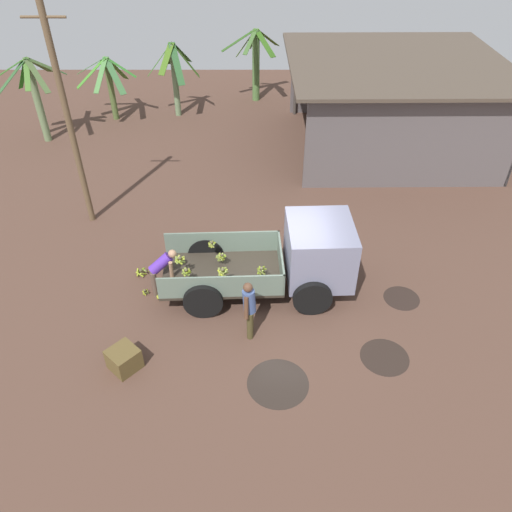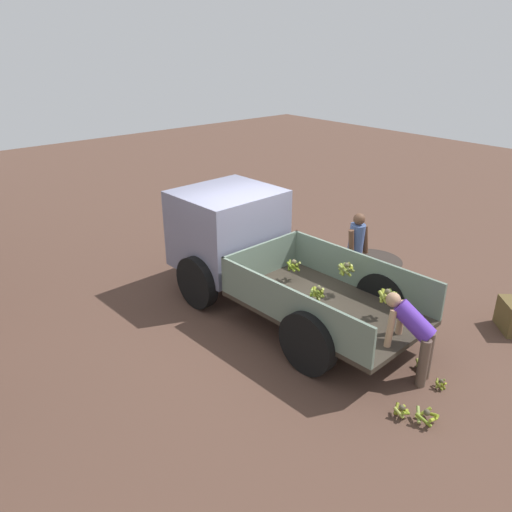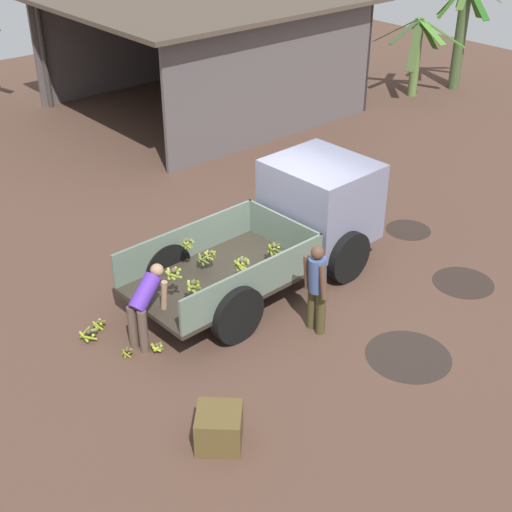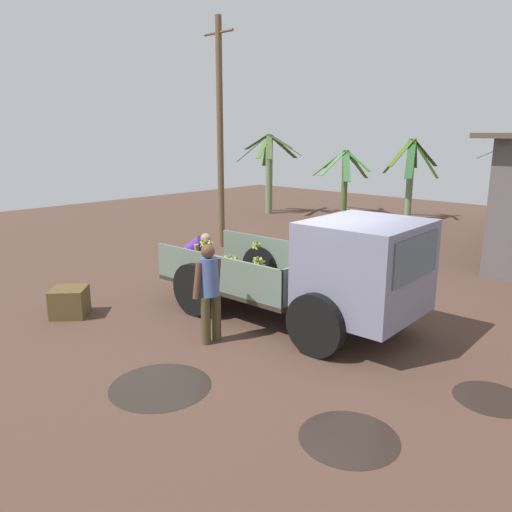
{
  "view_description": "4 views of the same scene",
  "coord_description": "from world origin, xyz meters",
  "px_view_note": "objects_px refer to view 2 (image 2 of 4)",
  "views": [
    {
      "loc": [
        -0.62,
        -10.05,
        9.0
      ],
      "look_at": [
        -0.62,
        -0.05,
        1.1
      ],
      "focal_mm": 35.0,
      "sensor_mm": 36.0,
      "label": 1
    },
    {
      "loc": [
        -6.22,
        5.5,
        4.63
      ],
      "look_at": [
        -0.9,
        0.92,
        1.54
      ],
      "focal_mm": 35.0,
      "sensor_mm": 36.0,
      "label": 2
    },
    {
      "loc": [
        -7.8,
        -8.46,
        7.12
      ],
      "look_at": [
        -1.17,
        -0.65,
        1.11
      ],
      "focal_mm": 50.0,
      "sensor_mm": 36.0,
      "label": 3
    },
    {
      "loc": [
        4.99,
        -6.73,
        3.3
      ],
      "look_at": [
        -1.03,
        -0.37,
        1.16
      ],
      "focal_mm": 35.0,
      "sensor_mm": 36.0,
      "label": 4
    }
  ],
  "objects_px": {
    "person_worker_loading": "(414,332)",
    "banana_bunch_on_ground_0": "(401,410)",
    "person_foreground_visitor": "(356,249)",
    "banana_bunch_on_ground_3": "(426,415)",
    "banana_bunch_on_ground_2": "(422,363)",
    "cargo_truck": "(245,244)",
    "banana_bunch_on_ground_1": "(441,383)"
  },
  "relations": [
    {
      "from": "person_worker_loading",
      "to": "banana_bunch_on_ground_0",
      "type": "xyz_separation_m",
      "value": [
        -0.45,
        0.82,
        -0.66
      ]
    },
    {
      "from": "person_foreground_visitor",
      "to": "banana_bunch_on_ground_0",
      "type": "height_order",
      "value": "person_foreground_visitor"
    },
    {
      "from": "person_worker_loading",
      "to": "banana_bunch_on_ground_3",
      "type": "relative_size",
      "value": 4.11
    },
    {
      "from": "banana_bunch_on_ground_2",
      "to": "banana_bunch_on_ground_0",
      "type": "bearing_deg",
      "value": 109.7
    },
    {
      "from": "cargo_truck",
      "to": "person_worker_loading",
      "type": "bearing_deg",
      "value": -179.55
    },
    {
      "from": "banana_bunch_on_ground_0",
      "to": "banana_bunch_on_ground_3",
      "type": "distance_m",
      "value": 0.31
    },
    {
      "from": "person_foreground_visitor",
      "to": "banana_bunch_on_ground_2",
      "type": "height_order",
      "value": "person_foreground_visitor"
    },
    {
      "from": "person_worker_loading",
      "to": "banana_bunch_on_ground_3",
      "type": "height_order",
      "value": "person_worker_loading"
    },
    {
      "from": "banana_bunch_on_ground_3",
      "to": "person_foreground_visitor",
      "type": "bearing_deg",
      "value": -36.1
    },
    {
      "from": "person_foreground_visitor",
      "to": "banana_bunch_on_ground_1",
      "type": "distance_m",
      "value": 3.22
    },
    {
      "from": "cargo_truck",
      "to": "person_worker_loading",
      "type": "relative_size",
      "value": 3.81
    },
    {
      "from": "person_foreground_visitor",
      "to": "banana_bunch_on_ground_2",
      "type": "xyz_separation_m",
      "value": [
        -2.34,
        1.21,
        -0.8
      ]
    },
    {
      "from": "banana_bunch_on_ground_0",
      "to": "banana_bunch_on_ground_1",
      "type": "relative_size",
      "value": 1.1
    },
    {
      "from": "cargo_truck",
      "to": "banana_bunch_on_ground_2",
      "type": "bearing_deg",
      "value": -174.5
    },
    {
      "from": "banana_bunch_on_ground_0",
      "to": "banana_bunch_on_ground_2",
      "type": "xyz_separation_m",
      "value": [
        0.41,
        -1.14,
        -0.01
      ]
    },
    {
      "from": "banana_bunch_on_ground_3",
      "to": "banana_bunch_on_ground_1",
      "type": "bearing_deg",
      "value": -72.5
    },
    {
      "from": "banana_bunch_on_ground_1",
      "to": "banana_bunch_on_ground_2",
      "type": "relative_size",
      "value": 0.86
    },
    {
      "from": "banana_bunch_on_ground_1",
      "to": "person_foreground_visitor",
      "type": "bearing_deg",
      "value": -27.16
    },
    {
      "from": "person_foreground_visitor",
      "to": "person_worker_loading",
      "type": "xyz_separation_m",
      "value": [
        -2.3,
        1.54,
        -0.13
      ]
    },
    {
      "from": "banana_bunch_on_ground_3",
      "to": "banana_bunch_on_ground_2",
      "type": "bearing_deg",
      "value": -55.4
    },
    {
      "from": "banana_bunch_on_ground_0",
      "to": "cargo_truck",
      "type": "bearing_deg",
      "value": -9.2
    },
    {
      "from": "banana_bunch_on_ground_0",
      "to": "banana_bunch_on_ground_1",
      "type": "distance_m",
      "value": 0.93
    },
    {
      "from": "cargo_truck",
      "to": "banana_bunch_on_ground_0",
      "type": "distance_m",
      "value": 4.17
    },
    {
      "from": "banana_bunch_on_ground_1",
      "to": "cargo_truck",
      "type": "bearing_deg",
      "value": 4.01
    },
    {
      "from": "banana_bunch_on_ground_0",
      "to": "person_worker_loading",
      "type": "bearing_deg",
      "value": -61.43
    },
    {
      "from": "banana_bunch_on_ground_0",
      "to": "banana_bunch_on_ground_2",
      "type": "height_order",
      "value": "banana_bunch_on_ground_0"
    },
    {
      "from": "banana_bunch_on_ground_1",
      "to": "banana_bunch_on_ground_3",
      "type": "relative_size",
      "value": 0.61
    },
    {
      "from": "banana_bunch_on_ground_1",
      "to": "banana_bunch_on_ground_0",
      "type": "bearing_deg",
      "value": 88.34
    },
    {
      "from": "banana_bunch_on_ground_2",
      "to": "banana_bunch_on_ground_3",
      "type": "height_order",
      "value": "banana_bunch_on_ground_3"
    },
    {
      "from": "banana_bunch_on_ground_2",
      "to": "person_worker_loading",
      "type": "bearing_deg",
      "value": 83.37
    },
    {
      "from": "banana_bunch_on_ground_1",
      "to": "person_worker_loading",
      "type": "bearing_deg",
      "value": 13.5
    },
    {
      "from": "banana_bunch_on_ground_1",
      "to": "banana_bunch_on_ground_3",
      "type": "distance_m",
      "value": 0.82
    }
  ]
}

